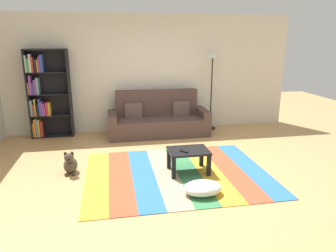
% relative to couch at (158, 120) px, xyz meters
% --- Properties ---
extents(ground_plane, '(14.00, 14.00, 0.00)m').
position_rel_couch_xyz_m(ground_plane, '(-0.09, -2.02, -0.34)').
color(ground_plane, tan).
extents(back_wall, '(6.80, 0.10, 2.70)m').
position_rel_couch_xyz_m(back_wall, '(-0.09, 0.53, 1.01)').
color(back_wall, silver).
rests_on(back_wall, ground_plane).
extents(rug, '(2.94, 2.33, 0.01)m').
position_rel_couch_xyz_m(rug, '(-0.04, -2.25, -0.33)').
color(rug, gold).
rests_on(rug, ground_plane).
extents(couch, '(2.26, 0.80, 1.00)m').
position_rel_couch_xyz_m(couch, '(0.00, 0.00, 0.00)').
color(couch, '#4C3833').
rests_on(couch, ground_plane).
extents(bookshelf, '(0.90, 0.28, 1.94)m').
position_rel_couch_xyz_m(bookshelf, '(-2.49, 0.29, 0.61)').
color(bookshelf, black).
rests_on(bookshelf, ground_plane).
extents(coffee_table, '(0.65, 0.50, 0.39)m').
position_rel_couch_xyz_m(coffee_table, '(0.15, -2.23, -0.02)').
color(coffee_table, black).
rests_on(coffee_table, rug).
extents(pouf, '(0.55, 0.40, 0.19)m').
position_rel_couch_xyz_m(pouf, '(0.16, -3.02, -0.23)').
color(pouf, white).
rests_on(pouf, rug).
extents(dog, '(0.22, 0.35, 0.40)m').
position_rel_couch_xyz_m(dog, '(-1.76, -1.91, -0.18)').
color(dog, '#473D33').
rests_on(dog, ground_plane).
extents(standing_lamp, '(0.32, 0.32, 1.86)m').
position_rel_couch_xyz_m(standing_lamp, '(1.33, 0.22, 1.22)').
color(standing_lamp, black).
rests_on(standing_lamp, ground_plane).
extents(tv_remote, '(0.12, 0.15, 0.02)m').
position_rel_couch_xyz_m(tv_remote, '(0.06, -2.30, 0.07)').
color(tv_remote, black).
rests_on(tv_remote, coffee_table).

